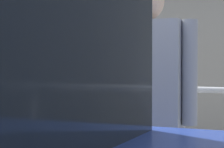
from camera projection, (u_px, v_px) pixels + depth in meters
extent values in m
cylinder|color=#939699|center=(65.00, 62.00, 2.79)|extent=(0.17, 0.17, 0.29)
sphere|color=silver|center=(65.00, 34.00, 2.79)|extent=(0.16, 0.16, 0.16)
cube|color=black|center=(58.00, 51.00, 2.71)|extent=(0.09, 0.01, 0.07)
cube|color=red|center=(58.00, 70.00, 2.71)|extent=(0.10, 0.01, 0.09)
cube|color=gray|center=(145.00, 75.00, 2.63)|extent=(0.46, 0.25, 0.65)
sphere|color=beige|center=(145.00, 1.00, 2.62)|extent=(0.23, 0.23, 0.23)
cylinder|color=gray|center=(190.00, 72.00, 2.53)|extent=(0.09, 0.09, 0.61)
cylinder|color=gray|center=(95.00, 62.00, 2.60)|extent=(0.12, 0.37, 0.59)
cylinder|color=gray|center=(128.00, 88.00, 4.56)|extent=(24.00, 0.06, 0.06)
cylinder|color=gray|center=(128.00, 131.00, 4.57)|extent=(24.00, 0.05, 0.05)
cylinder|color=gray|center=(40.00, 130.00, 5.02)|extent=(0.06, 0.06, 1.01)
cube|color=gray|center=(186.00, 61.00, 6.65)|extent=(32.00, 0.50, 2.89)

